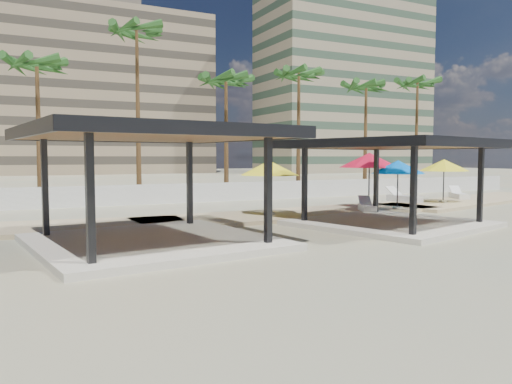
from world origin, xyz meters
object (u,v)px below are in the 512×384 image
umbrella_c (369,160)px  lounger_d (459,195)px  lounger_b (367,208)px  pavilion_central (392,175)px  pavilion_west (151,176)px  lounger_c (404,198)px

umbrella_c → lounger_d: size_ratio=1.94×
lounger_b → pavilion_central: bearing=-177.1°
pavilion_west → lounger_d: bearing=10.5°
pavilion_west → lounger_b: 12.50m
lounger_b → lounger_c: lounger_c is taller
umbrella_c → lounger_d: 9.24m
pavilion_west → lounger_b: size_ratio=4.28×
lounger_d → pavilion_west: bearing=136.6°
pavilion_central → lounger_d: pavilion_central is taller
pavilion_central → lounger_d: (12.01, 7.11, -1.75)m
pavilion_west → lounger_c: pavilion_west is taller
lounger_c → umbrella_c: bearing=106.1°
pavilion_central → lounger_c: 10.10m
pavilion_west → umbrella_c: 14.33m
umbrella_c → lounger_b: umbrella_c is taller
pavilion_west → lounger_b: pavilion_west is taller
pavilion_central → lounger_d: 14.07m
lounger_c → lounger_d: bearing=-93.5°
lounger_d → pavilion_central: bearing=149.2°
pavilion_central → lounger_b: 4.46m
pavilion_west → lounger_c: (17.16, 6.97, -1.86)m
pavilion_central → lounger_c: size_ratio=3.57×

